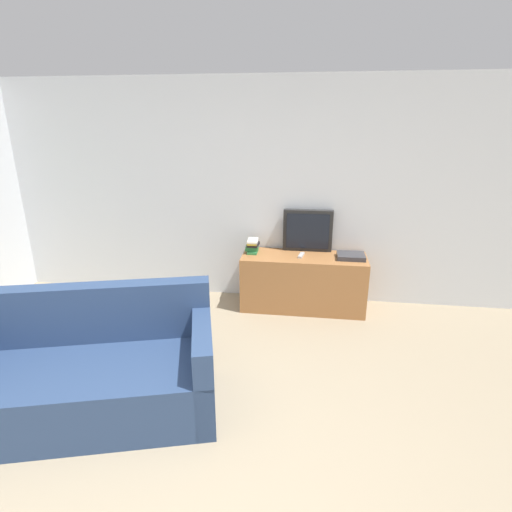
# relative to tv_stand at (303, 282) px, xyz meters

# --- Properties ---
(ground_plane) EXTENTS (14.00, 14.00, 0.00)m
(ground_plane) POSITION_rel_tv_stand_xyz_m (-0.65, -2.72, -0.32)
(ground_plane) COLOR gray
(wall_back) EXTENTS (9.00, 0.06, 2.60)m
(wall_back) POSITION_rel_tv_stand_xyz_m (-0.65, 0.31, 0.98)
(wall_back) COLOR silver
(wall_back) RESTS_ON ground_plane
(tv_stand) EXTENTS (1.42, 0.52, 0.64)m
(tv_stand) POSITION_rel_tv_stand_xyz_m (0.00, 0.00, 0.00)
(tv_stand) COLOR #9E6638
(tv_stand) RESTS_ON ground_plane
(television) EXTENTS (0.57, 0.09, 0.49)m
(television) POSITION_rel_tv_stand_xyz_m (0.03, 0.22, 0.57)
(television) COLOR black
(television) RESTS_ON tv_stand
(couch) EXTENTS (2.05, 1.34, 0.90)m
(couch) POSITION_rel_tv_stand_xyz_m (-1.56, -2.01, -0.02)
(couch) COLOR navy
(couch) RESTS_ON ground_plane
(book_stack) EXTENTS (0.16, 0.22, 0.15)m
(book_stack) POSITION_rel_tv_stand_xyz_m (-0.61, 0.06, 0.40)
(book_stack) COLOR #2D753D
(book_stack) RESTS_ON tv_stand
(remote_on_stand) EXTENTS (0.07, 0.18, 0.02)m
(remote_on_stand) POSITION_rel_tv_stand_xyz_m (-0.03, -0.01, 0.33)
(remote_on_stand) COLOR #B7B7B7
(remote_on_stand) RESTS_ON tv_stand
(set_top_box) EXTENTS (0.31, 0.25, 0.05)m
(set_top_box) POSITION_rel_tv_stand_xyz_m (0.52, -0.01, 0.35)
(set_top_box) COLOR #333338
(set_top_box) RESTS_ON tv_stand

